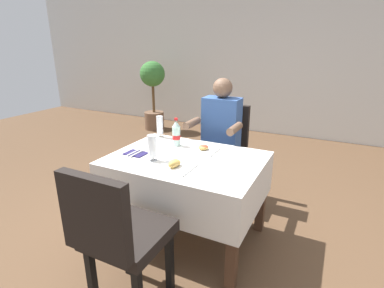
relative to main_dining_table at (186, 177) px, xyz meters
name	(u,v)px	position (x,y,z in m)	size (l,w,h in m)	color
ground_plane	(176,244)	(-0.03, -0.13, -0.56)	(11.00, 11.00, 0.00)	brown
back_wall	(280,43)	(-0.03, 3.49, 1.01)	(11.00, 0.12, 3.14)	silver
main_dining_table	(186,177)	(0.00, 0.00, 0.00)	(1.17, 0.87, 0.72)	white
chair_far_diner_seat	(223,147)	(0.00, 0.83, 0.00)	(0.44, 0.50, 0.97)	black
chair_near_camera_side	(118,233)	(0.00, -0.83, 0.00)	(0.44, 0.50, 0.97)	black
seated_diner_far	(219,135)	(-0.01, 0.72, 0.15)	(0.50, 0.46, 1.26)	#282D42
plate_near_camera	(175,166)	(0.03, -0.22, 0.19)	(0.23, 0.23, 0.06)	white
plate_far_diner	(203,149)	(0.06, 0.19, 0.18)	(0.22, 0.22, 0.06)	white
beer_glass_left	(152,147)	(-0.20, -0.17, 0.27)	(0.07, 0.07, 0.20)	white
beer_glass_middle	(160,126)	(-0.47, 0.36, 0.27)	(0.07, 0.07, 0.20)	white
cola_bottle_primary	(176,134)	(-0.21, 0.22, 0.27)	(0.07, 0.07, 0.25)	silver
napkin_cutlery_set	(136,153)	(-0.40, -0.12, 0.17)	(0.17, 0.19, 0.01)	#231E4C
potted_plant_corner	(153,89)	(-2.12, 2.71, 0.20)	(0.46, 0.46, 1.27)	brown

